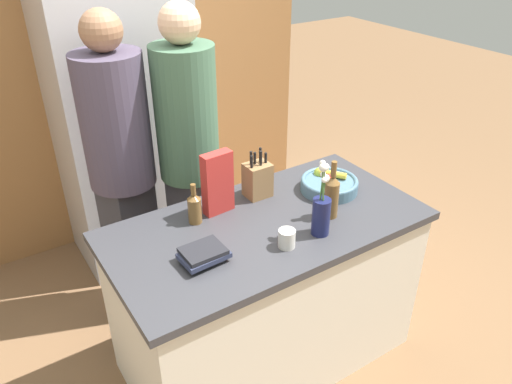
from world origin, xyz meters
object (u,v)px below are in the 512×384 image
flower_vase (321,211)px  book_stack (203,255)px  fruit_bowl (329,183)px  refrigerator (123,116)px  cereal_box (218,183)px  coffee_mug (287,238)px  person_at_sink (121,159)px  knife_block (258,179)px  person_in_blue (189,150)px  bottle_oil (195,207)px  bottle_vinegar (332,195)px

flower_vase → book_stack: size_ratio=1.82×
book_stack → fruit_bowl: bearing=11.8°
refrigerator → cereal_box: bearing=-87.7°
cereal_box → book_stack: 0.42m
coffee_mug → book_stack: 0.38m
refrigerator → cereal_box: (0.05, -1.16, 0.03)m
book_stack → person_at_sink: (-0.02, 0.90, 0.09)m
fruit_bowl → person_at_sink: bearing=140.0°
fruit_bowl → knife_block: size_ratio=1.16×
flower_vase → cereal_box: bearing=125.1°
fruit_bowl → person_in_blue: size_ratio=0.17×
bottle_oil → book_stack: bearing=-110.7°
flower_vase → person_in_blue: 0.90m
book_stack → bottle_oil: bottle_oil is taller
knife_block → cereal_box: cereal_box is taller
knife_block → person_at_sink: (-0.52, 0.57, 0.02)m
person_at_sink → cereal_box: bearing=-89.7°
bottle_oil → person_in_blue: size_ratio=0.11×
cereal_box → person_in_blue: 0.45m
flower_vase → book_stack: flower_vase is taller
refrigerator → fruit_bowl: size_ratio=6.75×
knife_block → flower_vase: size_ratio=0.70×
flower_vase → person_in_blue: person_in_blue is taller
book_stack → person_in_blue: size_ratio=0.11×
coffee_mug → person_at_sink: size_ratio=0.06×
bottle_vinegar → person_at_sink: (-0.71, 0.93, 0.00)m
bottle_oil → bottle_vinegar: size_ratio=0.70×
book_stack → person_in_blue: person_in_blue is taller
coffee_mug → bottle_oil: bearing=122.4°
coffee_mug → flower_vase: bearing=-1.0°
person_in_blue → fruit_bowl: bearing=-76.3°
flower_vase → cereal_box: size_ratio=1.18×
bottle_oil → refrigerator: bearing=85.5°
cereal_box → book_stack: bearing=-128.6°
refrigerator → bottle_oil: size_ratio=9.88×
cereal_box → book_stack: size_ratio=1.54×
bottle_oil → person_at_sink: (-0.13, 0.61, 0.04)m
person_at_sink → bottle_oil: bearing=-102.5°
knife_block → person_at_sink: 0.77m
book_stack → cereal_box: bearing=51.4°
bottle_oil → person_at_sink: person_at_sink is taller
coffee_mug → book_stack: coffee_mug is taller
bottle_oil → knife_block: bearing=7.0°
cereal_box → knife_block: bearing=5.3°
refrigerator → person_at_sink: size_ratio=1.14×
book_stack → bottle_vinegar: size_ratio=0.69×
book_stack → bottle_oil: (0.11, 0.29, 0.05)m
fruit_bowl → person_in_blue: (-0.52, 0.59, 0.10)m
bottle_vinegar → coffee_mug: bearing=-165.4°
fruit_bowl → bottle_vinegar: 0.27m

